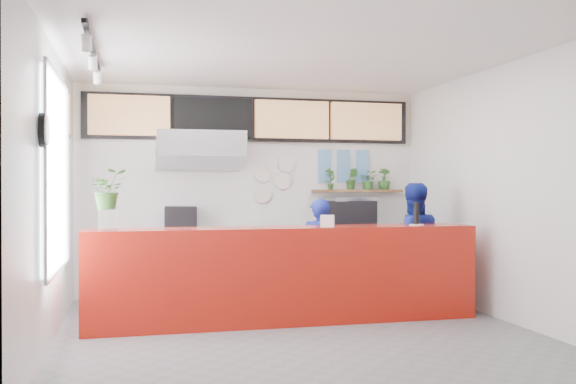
{
  "coord_description": "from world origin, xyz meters",
  "views": [
    {
      "loc": [
        -1.72,
        -6.76,
        1.56
      ],
      "look_at": [
        0.1,
        0.7,
        1.5
      ],
      "focal_mm": 40.0,
      "sensor_mm": 36.0,
      "label": 1
    }
  ],
  "objects_px": {
    "panini_oven": "(181,220)",
    "staff_center": "(319,254)",
    "espresso_machine": "(352,216)",
    "staff_right": "(413,245)",
    "service_counter": "(286,275)",
    "pepper_mill": "(417,213)"
  },
  "relations": [
    {
      "from": "espresso_machine",
      "to": "staff_right",
      "type": "bearing_deg",
      "value": -54.99
    },
    {
      "from": "pepper_mill",
      "to": "staff_right",
      "type": "bearing_deg",
      "value": 69.13
    },
    {
      "from": "pepper_mill",
      "to": "espresso_machine",
      "type": "bearing_deg",
      "value": 95.21
    },
    {
      "from": "pepper_mill",
      "to": "service_counter",
      "type": "bearing_deg",
      "value": 177.9
    },
    {
      "from": "panini_oven",
      "to": "pepper_mill",
      "type": "distance_m",
      "value": 3.25
    },
    {
      "from": "service_counter",
      "to": "staff_center",
      "type": "distance_m",
      "value": 0.88
    },
    {
      "from": "staff_center",
      "to": "pepper_mill",
      "type": "distance_m",
      "value": 1.34
    },
    {
      "from": "staff_center",
      "to": "staff_right",
      "type": "relative_size",
      "value": 0.88
    },
    {
      "from": "staff_right",
      "to": "service_counter",
      "type": "bearing_deg",
      "value": 26.73
    },
    {
      "from": "staff_right",
      "to": "espresso_machine",
      "type": "bearing_deg",
      "value": -62.11
    },
    {
      "from": "espresso_machine",
      "to": "pepper_mill",
      "type": "bearing_deg",
      "value": -67.8
    },
    {
      "from": "pepper_mill",
      "to": "panini_oven",
      "type": "bearing_deg",
      "value": 145.09
    },
    {
      "from": "service_counter",
      "to": "pepper_mill",
      "type": "bearing_deg",
      "value": -2.1
    },
    {
      "from": "panini_oven",
      "to": "staff_center",
      "type": "distance_m",
      "value": 2.06
    },
    {
      "from": "staff_center",
      "to": "staff_right",
      "type": "xyz_separation_m",
      "value": [
        1.25,
        -0.07,
        0.1
      ]
    },
    {
      "from": "panini_oven",
      "to": "service_counter",
      "type": "bearing_deg",
      "value": -54.99
    },
    {
      "from": "panini_oven",
      "to": "staff_center",
      "type": "relative_size",
      "value": 0.31
    },
    {
      "from": "espresso_machine",
      "to": "service_counter",
      "type": "bearing_deg",
      "value": -111.52
    },
    {
      "from": "staff_right",
      "to": "pepper_mill",
      "type": "height_order",
      "value": "staff_right"
    },
    {
      "from": "espresso_machine",
      "to": "staff_center",
      "type": "bearing_deg",
      "value": -108.76
    },
    {
      "from": "espresso_machine",
      "to": "staff_right",
      "type": "height_order",
      "value": "staff_right"
    },
    {
      "from": "service_counter",
      "to": "espresso_machine",
      "type": "distance_m",
      "value": 2.37
    }
  ]
}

